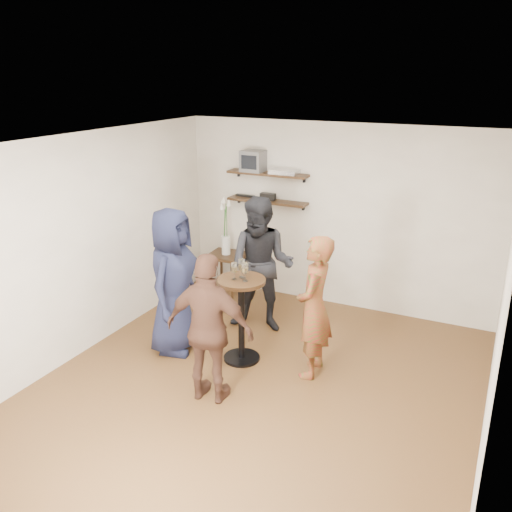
{
  "coord_description": "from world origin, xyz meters",
  "views": [
    {
      "loc": [
        2.21,
        -4.6,
        3.25
      ],
      "look_at": [
        -0.22,
        0.4,
        1.34
      ],
      "focal_mm": 38.0,
      "sensor_mm": 36.0,
      "label": 1
    }
  ],
  "objects_px": {
    "side_table": "(226,260)",
    "person_plaid": "(314,307)",
    "dvd_deck": "(284,172)",
    "person_dark": "(262,265)",
    "radio": "(268,197)",
    "crt_monitor": "(254,161)",
    "drinks_table": "(241,309)",
    "person_brown": "(210,329)",
    "person_navy": "(173,281)"
  },
  "relations": [
    {
      "from": "radio",
      "to": "side_table",
      "type": "height_order",
      "value": "radio"
    },
    {
      "from": "dvd_deck",
      "to": "person_dark",
      "type": "height_order",
      "value": "dvd_deck"
    },
    {
      "from": "person_plaid",
      "to": "person_brown",
      "type": "bearing_deg",
      "value": -44.81
    },
    {
      "from": "side_table",
      "to": "person_plaid",
      "type": "xyz_separation_m",
      "value": [
        2.01,
        -1.65,
        0.29
      ]
    },
    {
      "from": "side_table",
      "to": "person_dark",
      "type": "relative_size",
      "value": 0.35
    },
    {
      "from": "crt_monitor",
      "to": "dvd_deck",
      "type": "height_order",
      "value": "crt_monitor"
    },
    {
      "from": "drinks_table",
      "to": "person_navy",
      "type": "distance_m",
      "value": 0.89
    },
    {
      "from": "radio",
      "to": "side_table",
      "type": "xyz_separation_m",
      "value": [
        -0.59,
        -0.21,
        -1.0
      ]
    },
    {
      "from": "dvd_deck",
      "to": "side_table",
      "type": "distance_m",
      "value": 1.63
    },
    {
      "from": "person_plaid",
      "to": "person_brown",
      "type": "height_order",
      "value": "person_plaid"
    },
    {
      "from": "dvd_deck",
      "to": "side_table",
      "type": "xyz_separation_m",
      "value": [
        -0.85,
        -0.21,
        -1.38
      ]
    },
    {
      "from": "person_brown",
      "to": "person_dark",
      "type": "bearing_deg",
      "value": -88.06
    },
    {
      "from": "dvd_deck",
      "to": "person_dark",
      "type": "distance_m",
      "value": 1.5
    },
    {
      "from": "crt_monitor",
      "to": "person_plaid",
      "type": "height_order",
      "value": "crt_monitor"
    },
    {
      "from": "radio",
      "to": "side_table",
      "type": "relative_size",
      "value": 0.36
    },
    {
      "from": "dvd_deck",
      "to": "radio",
      "type": "height_order",
      "value": "dvd_deck"
    },
    {
      "from": "person_dark",
      "to": "dvd_deck",
      "type": "bearing_deg",
      "value": 88.97
    },
    {
      "from": "person_dark",
      "to": "radio",
      "type": "bearing_deg",
      "value": 101.38
    },
    {
      "from": "radio",
      "to": "person_brown",
      "type": "distance_m",
      "value": 2.95
    },
    {
      "from": "drinks_table",
      "to": "person_brown",
      "type": "relative_size",
      "value": 0.64
    },
    {
      "from": "drinks_table",
      "to": "person_dark",
      "type": "relative_size",
      "value": 0.58
    },
    {
      "from": "radio",
      "to": "person_navy",
      "type": "distance_m",
      "value": 2.17
    },
    {
      "from": "crt_monitor",
      "to": "dvd_deck",
      "type": "distance_m",
      "value": 0.5
    },
    {
      "from": "person_navy",
      "to": "person_plaid",
      "type": "bearing_deg",
      "value": -91.28
    },
    {
      "from": "drinks_table",
      "to": "person_brown",
      "type": "height_order",
      "value": "person_brown"
    },
    {
      "from": "crt_monitor",
      "to": "radio",
      "type": "xyz_separation_m",
      "value": [
        0.23,
        0.0,
        -0.5
      ]
    },
    {
      "from": "dvd_deck",
      "to": "person_brown",
      "type": "relative_size",
      "value": 0.25
    },
    {
      "from": "crt_monitor",
      "to": "dvd_deck",
      "type": "bearing_deg",
      "value": 0.0
    },
    {
      "from": "crt_monitor",
      "to": "drinks_table",
      "type": "distance_m",
      "value": 2.5
    },
    {
      "from": "side_table",
      "to": "person_brown",
      "type": "relative_size",
      "value": 0.39
    },
    {
      "from": "person_plaid",
      "to": "person_navy",
      "type": "relative_size",
      "value": 0.91
    },
    {
      "from": "dvd_deck",
      "to": "person_plaid",
      "type": "bearing_deg",
      "value": -57.96
    },
    {
      "from": "crt_monitor",
      "to": "side_table",
      "type": "bearing_deg",
      "value": -150.2
    },
    {
      "from": "radio",
      "to": "person_navy",
      "type": "xyz_separation_m",
      "value": [
        -0.29,
        -2.05,
        -0.63
      ]
    },
    {
      "from": "crt_monitor",
      "to": "person_plaid",
      "type": "bearing_deg",
      "value": -48.44
    },
    {
      "from": "dvd_deck",
      "to": "radio",
      "type": "bearing_deg",
      "value": 180.0
    },
    {
      "from": "crt_monitor",
      "to": "radio",
      "type": "distance_m",
      "value": 0.55
    },
    {
      "from": "person_brown",
      "to": "drinks_table",
      "type": "bearing_deg",
      "value": -90.0
    },
    {
      "from": "crt_monitor",
      "to": "person_brown",
      "type": "height_order",
      "value": "crt_monitor"
    },
    {
      "from": "person_dark",
      "to": "person_brown",
      "type": "xyz_separation_m",
      "value": [
        0.23,
        -1.7,
        -0.09
      ]
    },
    {
      "from": "person_plaid",
      "to": "drinks_table",
      "type": "bearing_deg",
      "value": -90.0
    },
    {
      "from": "radio",
      "to": "drinks_table",
      "type": "height_order",
      "value": "radio"
    },
    {
      "from": "crt_monitor",
      "to": "side_table",
      "type": "relative_size",
      "value": 0.52
    },
    {
      "from": "drinks_table",
      "to": "person_plaid",
      "type": "bearing_deg",
      "value": 5.38
    },
    {
      "from": "person_dark",
      "to": "person_navy",
      "type": "xyz_separation_m",
      "value": [
        -0.7,
        -0.96,
        0.0
      ]
    },
    {
      "from": "side_table",
      "to": "person_navy",
      "type": "distance_m",
      "value": 1.91
    },
    {
      "from": "dvd_deck",
      "to": "drinks_table",
      "type": "distance_m",
      "value": 2.32
    },
    {
      "from": "person_plaid",
      "to": "person_navy",
      "type": "xyz_separation_m",
      "value": [
        -1.7,
        -0.2,
        0.08
      ]
    },
    {
      "from": "radio",
      "to": "dvd_deck",
      "type": "bearing_deg",
      "value": 0.0
    },
    {
      "from": "person_dark",
      "to": "person_brown",
      "type": "bearing_deg",
      "value": -91.94
    }
  ]
}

